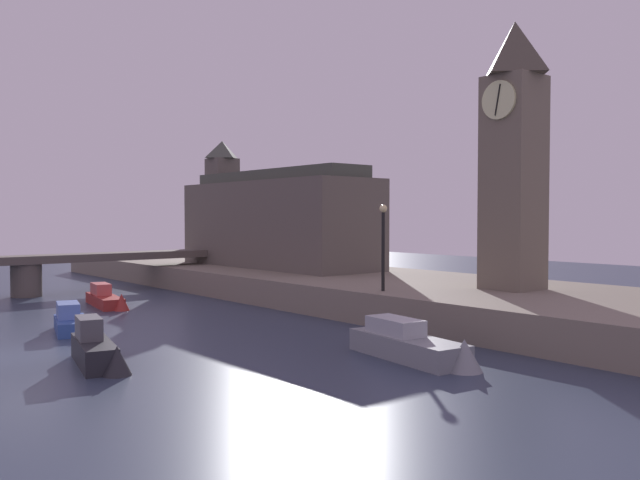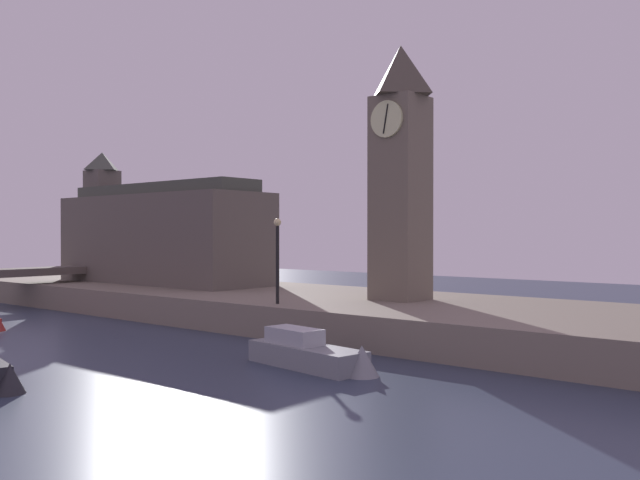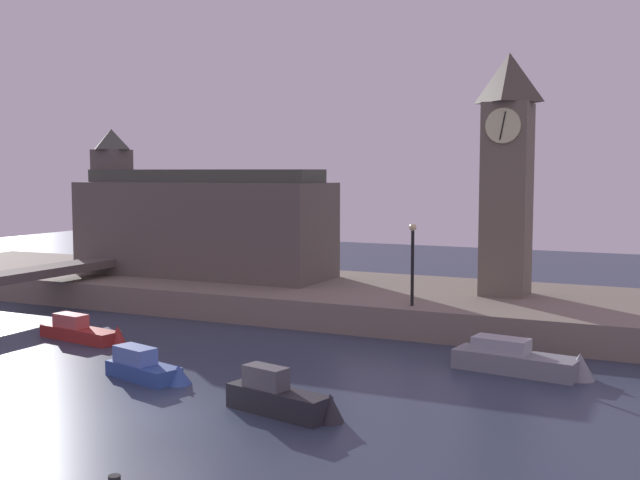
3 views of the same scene
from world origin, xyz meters
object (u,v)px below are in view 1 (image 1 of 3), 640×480
(boat_tour_blue, at_px, (74,323))
(boat_dinghy_red, at_px, (108,300))
(streetlamp, at_px, (383,237))
(clock_tower, at_px, (514,151))
(boat_cruiser_grey, at_px, (419,347))
(boat_barge_dark, at_px, (97,350))
(parliament_hall, at_px, (273,219))

(boat_tour_blue, relative_size, boat_dinghy_red, 0.78)
(streetlamp, relative_size, boat_dinghy_red, 0.77)
(clock_tower, relative_size, boat_dinghy_red, 2.42)
(streetlamp, distance_m, boat_cruiser_grey, 8.79)
(clock_tower, bearing_deg, streetlamp, -122.12)
(streetlamp, relative_size, boat_cruiser_grey, 0.69)
(clock_tower, relative_size, boat_barge_dark, 2.84)
(parliament_hall, distance_m, boat_dinghy_red, 13.84)
(boat_dinghy_red, bearing_deg, boat_cruiser_grey, 8.16)
(clock_tower, xyz_separation_m, boat_tour_blue, (-9.90, -17.30, -7.59))
(parliament_hall, height_order, boat_barge_dark, parliament_hall)
(parliament_hall, relative_size, boat_barge_dark, 3.70)
(streetlamp, height_order, boat_barge_dark, streetlamp)
(parliament_hall, distance_m, boat_cruiser_grey, 24.99)
(clock_tower, xyz_separation_m, boat_cruiser_grey, (3.14, -10.13, -7.54))
(boat_dinghy_red, bearing_deg, boat_tour_blue, -31.64)
(streetlamp, bearing_deg, boat_cruiser_grey, -36.50)
(streetlamp, xyz_separation_m, boat_dinghy_red, (-13.53, -7.67, -3.58))
(streetlamp, relative_size, boat_tour_blue, 0.98)
(boat_cruiser_grey, distance_m, boat_dinghy_red, 20.22)
(streetlamp, xyz_separation_m, boat_tour_blue, (-6.55, -11.97, -3.55))
(boat_tour_blue, xyz_separation_m, boat_dinghy_red, (-6.98, 4.30, -0.03))
(clock_tower, xyz_separation_m, streetlamp, (-3.35, -5.33, -4.04))
(boat_tour_blue, bearing_deg, parliament_hall, 118.78)
(clock_tower, xyz_separation_m, boat_barge_dark, (-3.18, -18.88, -7.49))
(boat_cruiser_grey, height_order, boat_barge_dark, boat_barge_dark)
(parliament_hall, distance_m, streetlamp, 16.85)
(boat_barge_dark, xyz_separation_m, boat_tour_blue, (-6.72, 1.58, -0.11))
(parliament_hall, bearing_deg, boat_dinghy_red, -79.16)
(streetlamp, distance_m, boat_dinghy_red, 15.96)
(clock_tower, bearing_deg, boat_cruiser_grey, -72.78)
(boat_barge_dark, distance_m, boat_dinghy_red, 14.91)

